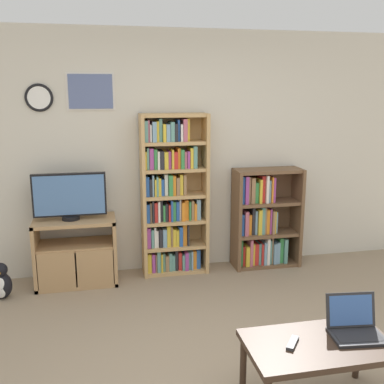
{
  "coord_description": "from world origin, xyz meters",
  "views": [
    {
      "loc": [
        -0.84,
        -2.38,
        1.97
      ],
      "look_at": [
        -0.07,
        1.32,
        1.11
      ],
      "focal_mm": 42.0,
      "sensor_mm": 36.0,
      "label": 1
    }
  ],
  "objects_px": {
    "tv_stand": "(76,252)",
    "penguin_figurine": "(1,283)",
    "bookshelf_tall": "(172,197)",
    "coffee_table": "(319,350)",
    "bookshelf_short": "(262,221)",
    "remote_near_laptop": "(293,343)",
    "laptop": "(354,325)",
    "television": "(70,196)"
  },
  "relations": [
    {
      "from": "tv_stand",
      "to": "television",
      "type": "distance_m",
      "value": 0.59
    },
    {
      "from": "television",
      "to": "laptop",
      "type": "xyz_separation_m",
      "value": [
        1.85,
        -2.2,
        -0.42
      ]
    },
    {
      "from": "bookshelf_short",
      "to": "penguin_figurine",
      "type": "distance_m",
      "value": 2.79
    },
    {
      "from": "laptop",
      "to": "television",
      "type": "bearing_deg",
      "value": 136.6
    },
    {
      "from": "penguin_figurine",
      "to": "tv_stand",
      "type": "bearing_deg",
      "value": 17.64
    },
    {
      "from": "tv_stand",
      "to": "coffee_table",
      "type": "bearing_deg",
      "value": -55.12
    },
    {
      "from": "laptop",
      "to": "penguin_figurine",
      "type": "relative_size",
      "value": 0.97
    },
    {
      "from": "tv_stand",
      "to": "coffee_table",
      "type": "relative_size",
      "value": 0.9
    },
    {
      "from": "television",
      "to": "coffee_table",
      "type": "bearing_deg",
      "value": -54.67
    },
    {
      "from": "tv_stand",
      "to": "remote_near_laptop",
      "type": "bearing_deg",
      "value": -58.04
    },
    {
      "from": "tv_stand",
      "to": "bookshelf_tall",
      "type": "distance_m",
      "value": 1.14
    },
    {
      "from": "tv_stand",
      "to": "bookshelf_short",
      "type": "distance_m",
      "value": 2.06
    },
    {
      "from": "bookshelf_tall",
      "to": "penguin_figurine",
      "type": "height_order",
      "value": "bookshelf_tall"
    },
    {
      "from": "remote_near_laptop",
      "to": "coffee_table",
      "type": "bearing_deg",
      "value": -146.92
    },
    {
      "from": "remote_near_laptop",
      "to": "penguin_figurine",
      "type": "height_order",
      "value": "remote_near_laptop"
    },
    {
      "from": "coffee_table",
      "to": "remote_near_laptop",
      "type": "height_order",
      "value": "remote_near_laptop"
    },
    {
      "from": "television",
      "to": "bookshelf_short",
      "type": "height_order",
      "value": "television"
    },
    {
      "from": "penguin_figurine",
      "to": "bookshelf_tall",
      "type": "bearing_deg",
      "value": 11.13
    },
    {
      "from": "tv_stand",
      "to": "penguin_figurine",
      "type": "xyz_separation_m",
      "value": [
        -0.7,
        -0.22,
        -0.18
      ]
    },
    {
      "from": "television",
      "to": "coffee_table",
      "type": "xyz_separation_m",
      "value": [
        1.59,
        -2.25,
        -0.54
      ]
    },
    {
      "from": "laptop",
      "to": "bookshelf_short",
      "type": "bearing_deg",
      "value": 90.85
    },
    {
      "from": "coffee_table",
      "to": "penguin_figurine",
      "type": "relative_size",
      "value": 2.53
    },
    {
      "from": "tv_stand",
      "to": "bookshelf_tall",
      "type": "bearing_deg",
      "value": 6.48
    },
    {
      "from": "bookshelf_short",
      "to": "coffee_table",
      "type": "xyz_separation_m",
      "value": [
        -0.49,
        -2.34,
        -0.13
      ]
    },
    {
      "from": "television",
      "to": "penguin_figurine",
      "type": "relative_size",
      "value": 2.0
    },
    {
      "from": "penguin_figurine",
      "to": "remote_near_laptop",
      "type": "bearing_deg",
      "value": -43.78
    },
    {
      "from": "bookshelf_short",
      "to": "penguin_figurine",
      "type": "xyz_separation_m",
      "value": [
        -2.75,
        -0.32,
        -0.36
      ]
    },
    {
      "from": "tv_stand",
      "to": "laptop",
      "type": "distance_m",
      "value": 2.85
    },
    {
      "from": "remote_near_laptop",
      "to": "tv_stand",
      "type": "bearing_deg",
      "value": -20.71
    },
    {
      "from": "bookshelf_tall",
      "to": "coffee_table",
      "type": "relative_size",
      "value": 1.9
    },
    {
      "from": "bookshelf_tall",
      "to": "penguin_figurine",
      "type": "bearing_deg",
      "value": -168.87
    },
    {
      "from": "coffee_table",
      "to": "laptop",
      "type": "height_order",
      "value": "laptop"
    },
    {
      "from": "tv_stand",
      "to": "remote_near_laptop",
      "type": "distance_m",
      "value": 2.62
    },
    {
      "from": "tv_stand",
      "to": "penguin_figurine",
      "type": "height_order",
      "value": "tv_stand"
    },
    {
      "from": "tv_stand",
      "to": "television",
      "type": "height_order",
      "value": "television"
    },
    {
      "from": "bookshelf_tall",
      "to": "coffee_table",
      "type": "distance_m",
      "value": 2.46
    },
    {
      "from": "television",
      "to": "penguin_figurine",
      "type": "bearing_deg",
      "value": -160.92
    },
    {
      "from": "bookshelf_short",
      "to": "remote_near_laptop",
      "type": "relative_size",
      "value": 7.28
    },
    {
      "from": "remote_near_laptop",
      "to": "penguin_figurine",
      "type": "distance_m",
      "value": 2.91
    },
    {
      "from": "bookshelf_short",
      "to": "tv_stand",
      "type": "bearing_deg",
      "value": -177.15
    },
    {
      "from": "television",
      "to": "laptop",
      "type": "relative_size",
      "value": 2.06
    },
    {
      "from": "bookshelf_tall",
      "to": "tv_stand",
      "type": "bearing_deg",
      "value": -173.52
    }
  ]
}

